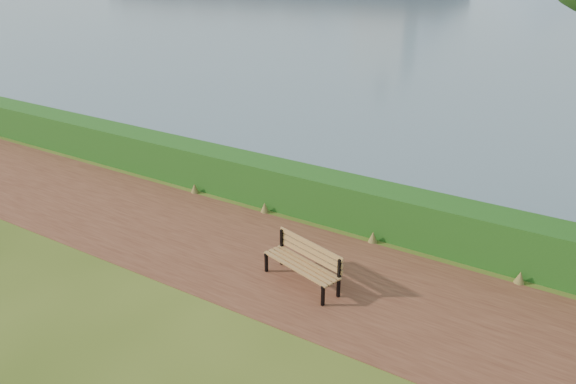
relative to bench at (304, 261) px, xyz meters
The scene contains 4 objects.
ground 1.24m from the bench, behind, with size 140.00×140.00×0.00m, color #3A4F16.
path 1.28m from the bench, 165.50° to the left, with size 40.00×3.40×0.01m, color #51291C.
hedge 2.85m from the bench, 114.00° to the left, with size 32.00×0.85×1.00m, color #1A4915.
bench is the anchor object (origin of this frame).
Camera 1 is at (5.51, -7.56, 5.66)m, focal length 35.00 mm.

